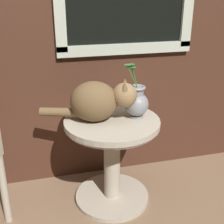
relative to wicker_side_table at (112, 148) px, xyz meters
name	(u,v)px	position (x,y,z in m)	size (l,w,h in m)	color
wicker_side_table	(112,148)	(0.00, 0.00, 0.00)	(0.58, 0.58, 0.58)	#B2A893
cat	(98,101)	(-0.08, 0.02, 0.32)	(0.56, 0.31, 0.25)	brown
pewter_vase_with_ivy	(137,102)	(0.15, 0.00, 0.30)	(0.16, 0.15, 0.33)	gray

